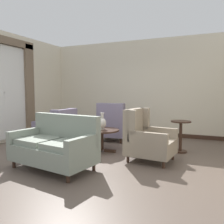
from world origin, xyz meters
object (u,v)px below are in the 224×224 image
(porcelain_vase, at_px, (102,123))
(settee, at_px, (55,146))
(armchair_near_window, at_px, (57,131))
(armchair_beside_settee, at_px, (147,139))
(coffee_table, at_px, (101,134))
(armchair_far_left, at_px, (113,125))
(side_table, at_px, (181,134))

(porcelain_vase, height_order, settee, settee)
(settee, bearing_deg, armchair_near_window, 134.27)
(armchair_beside_settee, bearing_deg, armchair_near_window, 91.34)
(armchair_near_window, bearing_deg, armchair_beside_settee, 88.89)
(armchair_near_window, bearing_deg, porcelain_vase, 98.78)
(porcelain_vase, bearing_deg, coffee_table, -151.37)
(armchair_beside_settee, distance_m, armchair_far_left, 2.04)
(armchair_far_left, bearing_deg, coffee_table, 95.04)
(armchair_far_left, bearing_deg, side_table, 158.63)
(coffee_table, height_order, settee, settee)
(coffee_table, xyz_separation_m, side_table, (1.71, 0.65, 0.02))
(porcelain_vase, xyz_separation_m, armchair_near_window, (-1.20, -0.11, -0.25))
(coffee_table, height_order, armchair_near_window, armchair_near_window)
(porcelain_vase, xyz_separation_m, armchair_far_left, (-0.24, 1.19, -0.22))
(porcelain_vase, height_order, side_table, porcelain_vase)
(porcelain_vase, bearing_deg, settee, -99.59)
(armchair_beside_settee, bearing_deg, armchair_far_left, 49.09)
(settee, xyz_separation_m, side_table, (1.94, 2.09, 0.03))
(armchair_beside_settee, relative_size, armchair_far_left, 0.97)
(settee, height_order, side_table, settee)
(side_table, bearing_deg, armchair_near_window, -165.44)
(armchair_far_left, bearing_deg, armchair_near_window, 47.97)
(settee, distance_m, side_table, 2.85)
(armchair_beside_settee, bearing_deg, side_table, -23.83)
(settee, distance_m, armchair_near_window, 1.64)
(porcelain_vase, relative_size, armchair_far_left, 0.36)
(porcelain_vase, distance_m, settee, 1.49)
(porcelain_vase, bearing_deg, side_table, 20.70)
(armchair_beside_settee, xyz_separation_m, side_table, (0.54, 0.94, -0.00))
(porcelain_vase, relative_size, settee, 0.24)
(settee, distance_m, armchair_beside_settee, 1.81)
(armchair_beside_settee, relative_size, side_table, 1.43)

